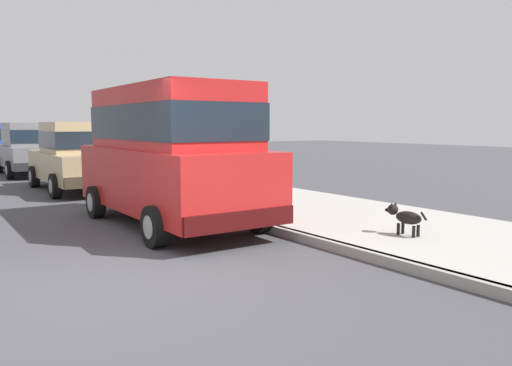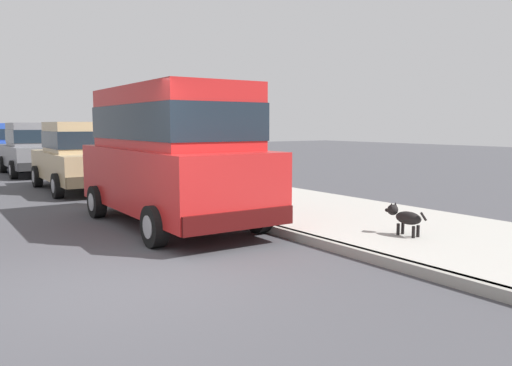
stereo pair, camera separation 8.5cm
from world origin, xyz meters
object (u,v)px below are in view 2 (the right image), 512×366
Objects in this scene: car_tan_sedan at (80,156)px; car_grey_sedan at (34,148)px; car_blue_sedan at (9,144)px; car_red_van at (171,149)px; dog_black at (405,217)px.

car_tan_sedan is 1.00× the size of car_grey_sedan.
car_tan_sedan is 1.00× the size of car_blue_sedan.
car_blue_sedan is at bearing 90.04° from car_red_van.
car_red_van is 11.71m from car_grey_sedan.
car_blue_sedan is 6.17× the size of dog_black.
car_grey_sedan and car_blue_sedan have the same top height.
car_blue_sedan is 20.61m from dog_black.
car_blue_sedan reaches higher than dog_black.
car_red_van is 1.06× the size of car_grey_sedan.
car_red_van reaches higher than car_tan_sedan.
car_grey_sedan is 6.15× the size of dog_black.
car_blue_sedan is at bearing 96.36° from dog_black.
car_grey_sedan is (-0.02, 11.70, -0.41)m from car_red_van.
car_red_van reaches higher than car_blue_sedan.
car_red_van is at bearing -89.96° from car_blue_sedan.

